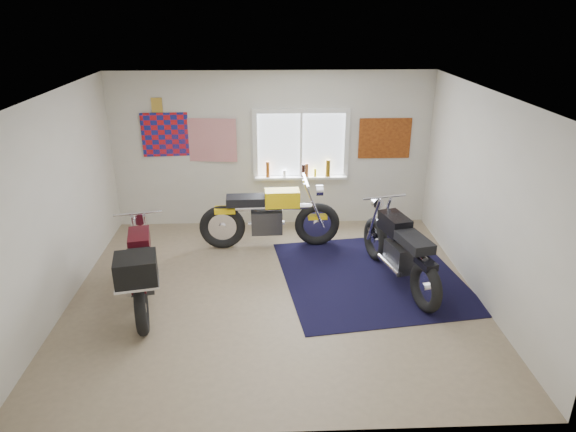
{
  "coord_description": "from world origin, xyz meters",
  "views": [
    {
      "loc": [
        -0.07,
        -6.15,
        3.68
      ],
      "look_at": [
        0.19,
        0.4,
        0.98
      ],
      "focal_mm": 32.0,
      "sensor_mm": 36.0,
      "label": 1
    }
  ],
  "objects_px": {
    "black_chrome_bike": "(399,251)",
    "maroon_tourer": "(140,270)",
    "navy_rug": "(371,276)",
    "yellow_triumph": "(269,218)"
  },
  "relations": [
    {
      "from": "navy_rug",
      "to": "black_chrome_bike",
      "type": "xyz_separation_m",
      "value": [
        0.34,
        -0.17,
        0.49
      ]
    },
    {
      "from": "yellow_triumph",
      "to": "black_chrome_bike",
      "type": "xyz_separation_m",
      "value": [
        1.81,
        -1.26,
        -0.01
      ]
    },
    {
      "from": "black_chrome_bike",
      "to": "maroon_tourer",
      "type": "height_order",
      "value": "black_chrome_bike"
    },
    {
      "from": "navy_rug",
      "to": "yellow_triumph",
      "type": "distance_m",
      "value": 1.9
    },
    {
      "from": "yellow_triumph",
      "to": "maroon_tourer",
      "type": "relative_size",
      "value": 1.07
    },
    {
      "from": "navy_rug",
      "to": "maroon_tourer",
      "type": "relative_size",
      "value": 1.22
    },
    {
      "from": "black_chrome_bike",
      "to": "maroon_tourer",
      "type": "distance_m",
      "value": 3.51
    },
    {
      "from": "navy_rug",
      "to": "black_chrome_bike",
      "type": "distance_m",
      "value": 0.62
    },
    {
      "from": "yellow_triumph",
      "to": "maroon_tourer",
      "type": "xyz_separation_m",
      "value": [
        -1.65,
        -1.8,
        0.06
      ]
    },
    {
      "from": "black_chrome_bike",
      "to": "navy_rug",
      "type": "bearing_deg",
      "value": 49.32
    }
  ]
}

